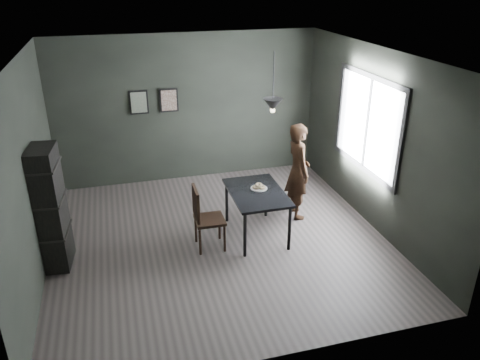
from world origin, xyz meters
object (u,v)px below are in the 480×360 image
object	(u,v)px
white_plate	(259,189)
pendant_lamp	(273,105)
woman	(298,171)
shelf_unit	(51,209)
wood_chair	(204,214)
cafe_table	(257,196)

from	to	relation	value
white_plate	pendant_lamp	xyz separation A→B (m)	(0.19, 0.03, 1.29)
woman	pendant_lamp	size ratio (longest dim) A/B	1.87
white_plate	shelf_unit	world-z (taller)	shelf_unit
wood_chair	shelf_unit	distance (m)	2.09
cafe_table	wood_chair	xyz separation A→B (m)	(-0.86, -0.15, -0.11)
wood_chair	cafe_table	bearing A→B (deg)	10.78
white_plate	pendant_lamp	bearing A→B (deg)	8.42
shelf_unit	cafe_table	bearing A→B (deg)	5.69
woman	pendant_lamp	distance (m)	1.41
white_plate	pendant_lamp	distance (m)	1.31
woman	cafe_table	bearing A→B (deg)	117.95
white_plate	woman	xyz separation A→B (m)	(0.78, 0.36, 0.05)
cafe_table	pendant_lamp	world-z (taller)	pendant_lamp
pendant_lamp	shelf_unit	bearing A→B (deg)	-178.06
cafe_table	pendant_lamp	size ratio (longest dim) A/B	1.39
wood_chair	shelf_unit	bearing A→B (deg)	177.03
white_plate	woman	world-z (taller)	woman
white_plate	shelf_unit	bearing A→B (deg)	-178.49
white_plate	shelf_unit	size ratio (longest dim) A/B	0.13
woman	wood_chair	world-z (taller)	woman
wood_chair	shelf_unit	world-z (taller)	shelf_unit
cafe_table	white_plate	size ratio (longest dim) A/B	5.22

